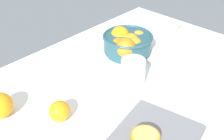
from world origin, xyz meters
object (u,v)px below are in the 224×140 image
(loose_orange_1, at_px, (60,111))
(juice_glass, at_px, (134,75))
(orange_half_0, at_px, (145,140))
(fruit_bowl, at_px, (127,43))

(loose_orange_1, bearing_deg, juice_glass, -11.09)
(juice_glass, bearing_deg, loose_orange_1, 168.91)
(juice_glass, xyz_separation_m, orange_half_0, (-0.20, -0.21, -0.01))
(fruit_bowl, relative_size, orange_half_0, 2.70)
(juice_glass, height_order, orange_half_0, juice_glass)
(fruit_bowl, height_order, juice_glass, fruit_bowl)
(fruit_bowl, distance_m, orange_half_0, 0.52)
(fruit_bowl, height_order, loose_orange_1, fruit_bowl)
(fruit_bowl, xyz_separation_m, juice_glass, (-0.16, -0.17, -0.00))
(loose_orange_1, bearing_deg, fruit_bowl, 13.55)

